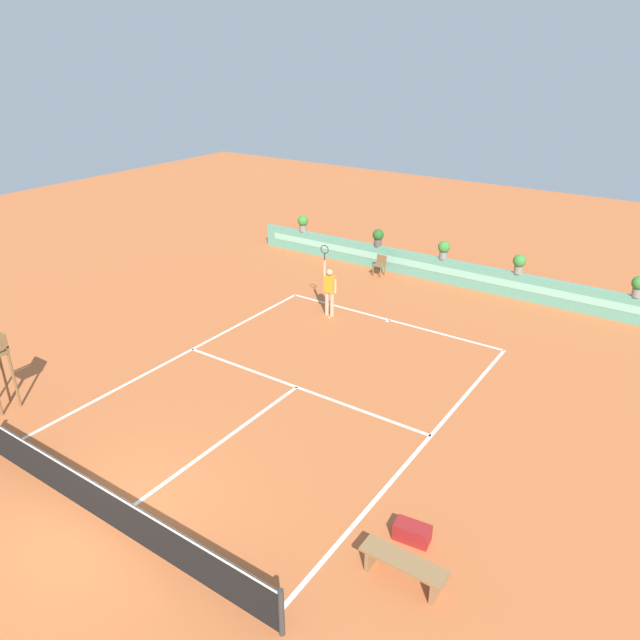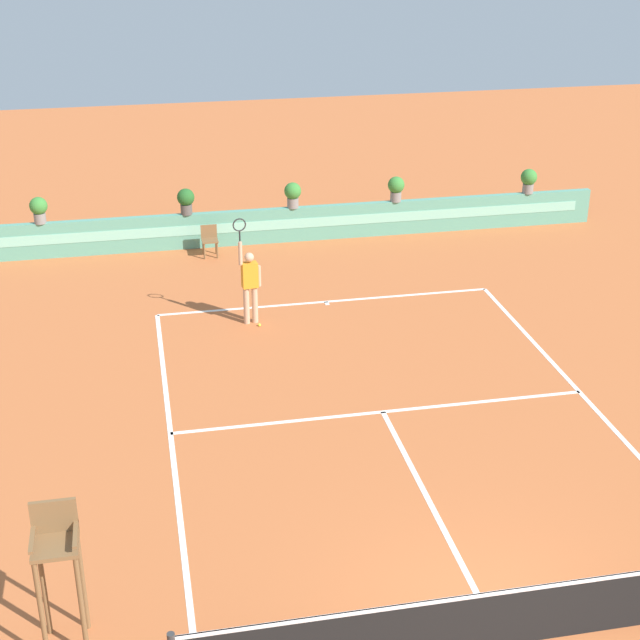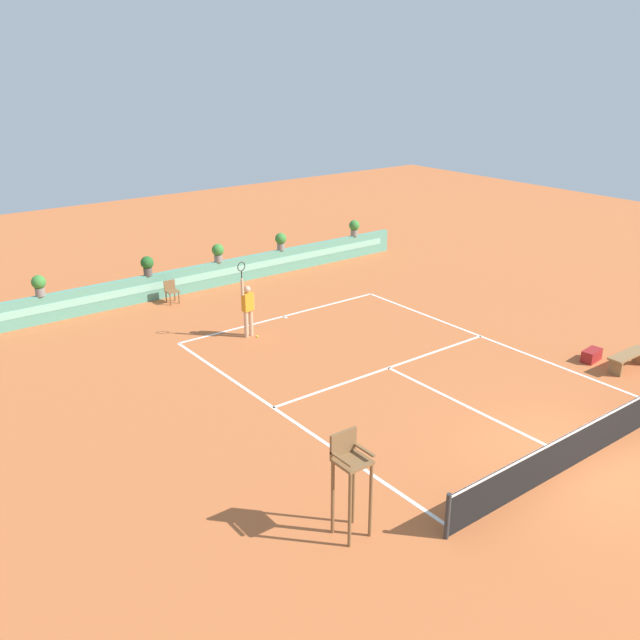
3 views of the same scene
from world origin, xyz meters
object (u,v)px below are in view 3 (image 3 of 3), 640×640
gear_bag (592,355)px  potted_plant_right (281,240)px  ball_kid_chair (171,290)px  potted_plant_centre (218,252)px  tennis_player (248,306)px  potted_plant_left (147,264)px  tennis_ball_near_baseline (257,336)px  potted_plant_far_right (354,227)px  potted_plant_far_left (39,284)px  umpire_chair (350,473)px  bench_courtside (628,357)px

gear_bag → potted_plant_right: bearing=99.6°
ball_kid_chair → potted_plant_right: bearing=7.6°
potted_plant_right → potted_plant_centre: 3.01m
tennis_player → potted_plant_left: bearing=101.2°
tennis_ball_near_baseline → potted_plant_far_right: potted_plant_far_right is taller
potted_plant_far_right → potted_plant_far_left: 13.99m
umpire_chair → potted_plant_centre: size_ratio=2.96×
potted_plant_centre → ball_kid_chair: bearing=-163.4°
tennis_player → potted_plant_left: size_ratio=3.57×
potted_plant_far_right → umpire_chair: bearing=-130.2°
potted_plant_far_right → potted_plant_centre: size_ratio=1.00×
tennis_ball_near_baseline → potted_plant_far_right: bearing=32.3°
ball_kid_chair → bench_courtside: bearing=-59.4°
potted_plant_right → tennis_player: bearing=-132.8°
bench_courtside → potted_plant_right: bearing=100.1°
umpire_chair → tennis_player: tennis_player is taller
bench_courtside → tennis_ball_near_baseline: bench_courtside is taller
tennis_player → potted_plant_centre: bearing=70.1°
tennis_ball_near_baseline → ball_kid_chair: bearing=98.0°
bench_courtside → gear_bag: bench_courtside is taller
gear_bag → potted_plant_far_left: 18.12m
potted_plant_far_right → potted_plant_centre: (-7.06, 0.00, 0.00)m
potted_plant_far_right → bench_courtside: bearing=-95.9°
gear_bag → potted_plant_left: 15.74m
gear_bag → potted_plant_left: bearing=121.8°
umpire_chair → potted_plant_right: (8.76, 15.13, 0.07)m
umpire_chair → tennis_player: 10.50m
tennis_player → potted_plant_centre: 5.70m
tennis_ball_near_baseline → potted_plant_left: bearing=102.3°
potted_plant_right → bench_courtside: bearing=-79.9°
umpire_chair → bench_courtside: bearing=4.1°
umpire_chair → potted_plant_far_left: umpire_chair is taller
bench_courtside → potted_plant_far_left: potted_plant_far_left is taller
potted_plant_far_left → tennis_ball_near_baseline: bearing=-47.3°
potted_plant_far_left → potted_plant_centre: 6.93m
bench_courtside → potted_plant_left: size_ratio=2.21×
tennis_ball_near_baseline → potted_plant_centre: potted_plant_centre is taller
tennis_ball_near_baseline → potted_plant_centre: bearing=72.4°
potted_plant_far_left → potted_plant_left: bearing=0.0°
potted_plant_far_right → potted_plant_far_left: (-13.99, 0.00, 0.00)m
potted_plant_centre → umpire_chair: bearing=-110.8°
potted_plant_far_right → potted_plant_left: bearing=180.0°
potted_plant_right → potted_plant_centre: same height
ball_kid_chair → gear_bag: 14.78m
ball_kid_chair → potted_plant_left: 1.30m
tennis_ball_near_baseline → potted_plant_right: (4.79, 5.59, 1.38)m
tennis_player → ball_kid_chair: bearing=96.4°
umpire_chair → potted_plant_right: 17.48m
tennis_ball_near_baseline → potted_plant_left: size_ratio=0.09×
potted_plant_far_left → potted_plant_centre: size_ratio=1.00×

